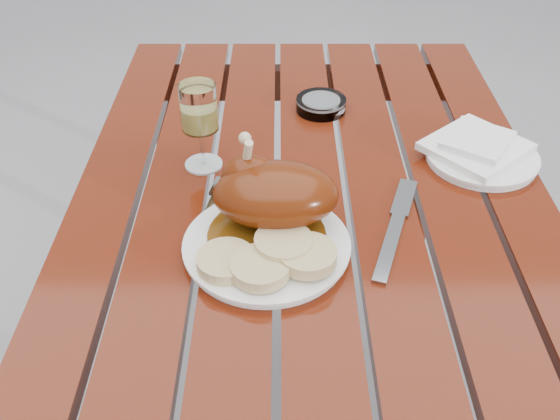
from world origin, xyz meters
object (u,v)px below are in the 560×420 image
(table, at_px, (306,334))
(ashtray, at_px, (321,105))
(wine_glass, at_px, (200,127))
(dinner_plate, at_px, (267,246))
(side_plate, at_px, (481,157))

(table, bearing_deg, ashtray, 83.61)
(wine_glass, height_order, ashtray, wine_glass)
(dinner_plate, bearing_deg, ashtray, 76.38)
(table, xyz_separation_m, side_plate, (0.31, 0.08, 0.38))
(table, xyz_separation_m, wine_glass, (-0.19, 0.07, 0.45))
(table, relative_size, wine_glass, 7.63)
(table, distance_m, side_plate, 0.50)
(side_plate, height_order, ashtray, ashtray)
(dinner_plate, xyz_separation_m, ashtray, (0.10, 0.43, 0.00))
(dinner_plate, height_order, ashtray, ashtray)
(wine_glass, bearing_deg, dinner_plate, -63.00)
(side_plate, bearing_deg, wine_glass, -178.40)
(wine_glass, bearing_deg, ashtray, 42.17)
(table, bearing_deg, side_plate, 15.28)
(table, xyz_separation_m, dinner_plate, (-0.07, -0.16, 0.38))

